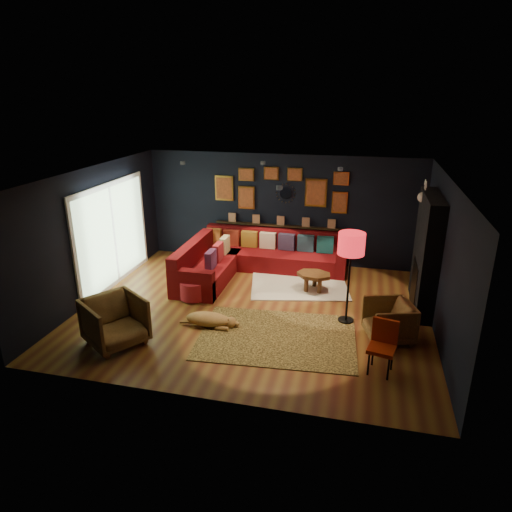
% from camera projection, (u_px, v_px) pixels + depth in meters
% --- Properties ---
extents(floor, '(6.50, 6.50, 0.00)m').
position_uv_depth(floor, '(254.00, 310.00, 8.75)').
color(floor, brown).
rests_on(floor, ground).
extents(room_walls, '(6.50, 6.50, 6.50)m').
position_uv_depth(room_walls, '(254.00, 230.00, 8.20)').
color(room_walls, black).
rests_on(room_walls, ground).
extents(sectional, '(3.41, 2.69, 0.86)m').
position_uv_depth(sectional, '(247.00, 259.00, 10.43)').
color(sectional, '#670A0B').
rests_on(sectional, ground).
extents(ledge, '(3.20, 0.12, 0.04)m').
position_uv_depth(ledge, '(281.00, 226.00, 10.88)').
color(ledge, black).
rests_on(ledge, room_walls).
extents(gallery_wall, '(3.15, 0.04, 1.02)m').
position_uv_depth(gallery_wall, '(281.00, 189.00, 10.61)').
color(gallery_wall, '#CA882F').
rests_on(gallery_wall, room_walls).
extents(sunburst_mirror, '(0.47, 0.16, 0.47)m').
position_uv_depth(sunburst_mirror, '(286.00, 193.00, 10.63)').
color(sunburst_mirror, silver).
rests_on(sunburst_mirror, room_walls).
extents(fireplace, '(0.31, 1.60, 2.20)m').
position_uv_depth(fireplace, '(425.00, 257.00, 8.54)').
color(fireplace, black).
rests_on(fireplace, ground).
extents(deer_head, '(0.50, 0.28, 0.45)m').
position_uv_depth(deer_head, '(432.00, 198.00, 8.63)').
color(deer_head, white).
rests_on(deer_head, fireplace).
extents(sliding_door, '(0.06, 2.80, 2.20)m').
position_uv_depth(sliding_door, '(113.00, 234.00, 9.62)').
color(sliding_door, white).
rests_on(sliding_door, ground).
extents(ceiling_spots, '(3.30, 2.50, 0.06)m').
position_uv_depth(ceiling_spots, '(264.00, 169.00, 8.60)').
color(ceiling_spots, black).
rests_on(ceiling_spots, room_walls).
extents(shag_rug, '(2.29, 1.86, 0.03)m').
position_uv_depth(shag_rug, '(299.00, 286.00, 9.78)').
color(shag_rug, beige).
rests_on(shag_rug, ground).
extents(leopard_rug, '(2.78, 2.08, 0.02)m').
position_uv_depth(leopard_rug, '(277.00, 337.00, 7.79)').
color(leopard_rug, '#B29248').
rests_on(leopard_rug, ground).
extents(coffee_table, '(0.82, 0.67, 0.37)m').
position_uv_depth(coffee_table, '(314.00, 276.00, 9.48)').
color(coffee_table, brown).
rests_on(coffee_table, shag_rug).
extents(pouf, '(0.55, 0.55, 0.36)m').
position_uv_depth(pouf, '(194.00, 289.00, 9.15)').
color(pouf, maroon).
rests_on(pouf, shag_rug).
extents(armchair_left, '(1.16, 1.18, 0.89)m').
position_uv_depth(armchair_left, '(115.00, 319.00, 7.45)').
color(armchair_left, '#CA9046').
rests_on(armchair_left, ground).
extents(armchair_right, '(0.86, 0.89, 0.74)m').
position_uv_depth(armchair_right, '(389.00, 319.00, 7.62)').
color(armchair_right, '#CA9046').
rests_on(armchair_right, ground).
extents(gold_stool, '(0.37, 0.37, 0.47)m').
position_uv_depth(gold_stool, '(132.00, 312.00, 8.17)').
color(gold_stool, '#CA882F').
rests_on(gold_stool, ground).
extents(orange_chair, '(0.45, 0.45, 0.81)m').
position_uv_depth(orange_chair, '(383.00, 342.00, 6.72)').
color(orange_chair, black).
rests_on(orange_chair, ground).
extents(floor_lamp, '(0.46, 0.46, 1.69)m').
position_uv_depth(floor_lamp, '(351.00, 248.00, 7.83)').
color(floor_lamp, black).
rests_on(floor_lamp, ground).
extents(dog, '(1.10, 0.57, 0.34)m').
position_uv_depth(dog, '(208.00, 317.00, 8.09)').
color(dog, tan).
rests_on(dog, leopard_rug).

